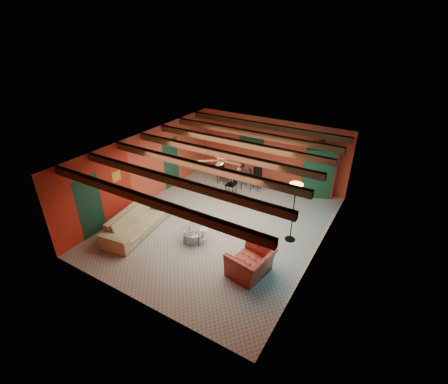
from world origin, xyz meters
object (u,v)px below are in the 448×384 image
Objects in this scene: dining_table at (239,176)px; potted_plant at (324,144)px; armoire at (319,173)px; coffee_table at (194,235)px; armchair at (251,263)px; floor_lamp at (293,213)px; vase at (239,163)px; sofa at (137,222)px.

potted_plant reaches higher than dining_table.
coffee_table is at bearing -138.99° from armoire.
armchair is 1.32× the size of coffee_table.
armchair is at bearing -10.41° from coffee_table.
armoire is 0.96× the size of floor_lamp.
armoire reaches higher than vase.
floor_lamp is (0.16, -3.34, 0.04)m from armoire.
potted_plant is at bearing 64.02° from coffee_table.
potted_plant is (2.42, 4.97, 1.92)m from coffee_table.
armchair is 2.54× the size of potted_plant.
floor_lamp is 9.95× the size of vase.
sofa is 2.89× the size of coffee_table.
armoire is at bearing 92.69° from floor_lamp.
sofa is 4.11m from armchair.
sofa is at bearing -105.98° from vase.
vase reaches higher than dining_table.
floor_lamp is at bearing -37.20° from vase.
sofa is 5.03m from floor_lamp.
armoire is (4.34, 5.48, 0.59)m from sofa.
potted_plant reaches higher than vase.
coffee_table is 0.47× the size of dining_table.
floor_lamp is at bearing -72.54° from sofa.
floor_lamp is (4.50, 2.15, 0.63)m from sofa.
sofa is at bearing -105.98° from dining_table.
armchair is at bearing -115.50° from armoire.
potted_plant is (-0.16, 3.34, 1.15)m from floor_lamp.
armchair is 0.62× the size of dining_table.
coffee_table is 4.11m from dining_table.
coffee_table is 3.15m from floor_lamp.
armoire is 9.54× the size of vase.
armoire is 1.19m from potted_plant.
sofa is 7.02m from armoire.
floor_lamp reaches higher than coffee_table.
sofa is 4.75m from dining_table.
potted_plant is 3.35m from vase.
coffee_table is at bearing -83.11° from sofa.
armchair is 0.60× the size of armoire.
armoire is at bearing -173.19° from armchair.
vase is at bearing -163.28° from potted_plant.
potted_plant reaches higher than sofa.
dining_table is 0.96× the size of armoire.
vase is (0.00, 0.00, 0.58)m from dining_table.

